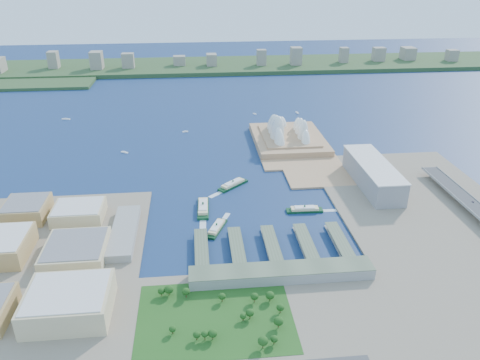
{
  "coord_description": "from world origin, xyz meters",
  "views": [
    {
      "loc": [
        -71.74,
        -542.29,
        316.09
      ],
      "look_at": [
        -7.71,
        85.6,
        18.0
      ],
      "focal_mm": 35.0,
      "sensor_mm": 36.0,
      "label": 1
    }
  ],
  "objects": [
    {
      "name": "boat_e",
      "position": [
        64.55,
        466.04,
        1.26
      ],
      "size": [
        7.85,
        10.59,
        2.53
      ],
      "primitive_type": null,
      "rotation": [
        0.0,
        0.0,
        0.51
      ],
      "color": "white",
      "rests_on": "ground"
    },
    {
      "name": "ferry_b",
      "position": [
        -16.84,
        102.2,
        5.17
      ],
      "size": [
        49.85,
        46.96,
        10.33
      ],
      "primitive_type": null,
      "rotation": [
        0.0,
        0.0,
        -0.84
      ],
      "color": "#0E391B",
      "rests_on": "ground"
    },
    {
      "name": "opera_house",
      "position": [
        105.0,
        280.0,
        32.0
      ],
      "size": [
        134.0,
        180.0,
        58.0
      ],
      "primitive_type": null,
      "color": "white",
      "rests_on": "peninsula"
    },
    {
      "name": "peninsula",
      "position": [
        107.5,
        260.0,
        1.5
      ],
      "size": [
        135.0,
        220.0,
        3.0
      ],
      "primitive_type": "cube",
      "color": "tan",
      "rests_on": "ground"
    },
    {
      "name": "ferry_a",
      "position": [
        -64.94,
        32.35,
        5.69
      ],
      "size": [
        17.59,
        60.7,
        11.38
      ],
      "primitive_type": null,
      "rotation": [
        0.0,
        0.0,
        -0.04
      ],
      "color": "#0E391B",
      "rests_on": "ground"
    },
    {
      "name": "west_land",
      "position": [
        -250.0,
        -105.0,
        1.5
      ],
      "size": [
        220.0,
        390.0,
        3.0
      ],
      "primitive_type": "cube",
      "color": "gray",
      "rests_on": "ground"
    },
    {
      "name": "ferry_wharves",
      "position": [
        14.0,
        -75.0,
        4.65
      ],
      "size": [
        184.0,
        90.0,
        9.3
      ],
      "primitive_type": null,
      "color": "#4E5C45",
      "rests_on": "ground"
    },
    {
      "name": "boat_c",
      "position": [
        161.44,
        463.83,
        1.55
      ],
      "size": [
        5.85,
        14.18,
        3.1
      ],
      "primitive_type": null,
      "rotation": [
        0.0,
        0.0,
        3.28
      ],
      "color": "white",
      "rests_on": "ground"
    },
    {
      "name": "boat_d",
      "position": [
        -350.5,
        469.69,
        1.53
      ],
      "size": [
        18.51,
        8.02,
        3.05
      ],
      "primitive_type": null,
      "rotation": [
        0.0,
        0.0,
        1.34
      ],
      "color": "white",
      "rests_on": "ground"
    },
    {
      "name": "boat_a",
      "position": [
        -199.72,
        259.37,
        1.38
      ],
      "size": [
        14.04,
        10.46,
        2.75
      ],
      "primitive_type": null,
      "rotation": [
        0.0,
        0.0,
        1.02
      ],
      "color": "white",
      "rests_on": "ground"
    },
    {
      "name": "car_c",
      "position": [
        304.0,
        -10.8,
        15.44
      ],
      "size": [
        1.67,
        4.1,
        1.19
      ],
      "primitive_type": "imported",
      "rotation": [
        0.0,
        0.0,
        3.14
      ],
      "color": "slate",
      "rests_on": "expressway"
    },
    {
      "name": "ferry_c",
      "position": [
        -49.09,
        -23.31,
        4.69
      ],
      "size": [
        31.3,
        50.56,
        9.38
      ],
      "primitive_type": null,
      "rotation": [
        0.0,
        0.0,
        2.73
      ],
      "color": "#0E391B",
      "rests_on": "ground"
    },
    {
      "name": "south_land",
      "position": [
        0.0,
        -210.0,
        1.5
      ],
      "size": [
        720.0,
        180.0,
        3.0
      ],
      "primitive_type": "cube",
      "color": "gray",
      "rests_on": "ground"
    },
    {
      "name": "ferry_d",
      "position": [
        74.82,
        13.14,
        4.77
      ],
      "size": [
        50.78,
        14.4,
        9.53
      ],
      "primitive_type": null,
      "rotation": [
        0.0,
        0.0,
        1.54
      ],
      "color": "#0E391B",
      "rests_on": "ground"
    },
    {
      "name": "boat_b",
      "position": [
        -90.91,
        359.99,
        1.47
      ],
      "size": [
        11.52,
        6.29,
        2.95
      ],
      "primitive_type": null,
      "rotation": [
        0.0,
        0.0,
        1.81
      ],
      "color": "white",
      "rests_on": "ground"
    },
    {
      "name": "toaster_building",
      "position": [
        195.0,
        80.0,
        20.5
      ],
      "size": [
        45.0,
        155.0,
        35.0
      ],
      "primitive_type": "cube",
      "color": "gray",
      "rests_on": "east_land"
    },
    {
      "name": "park",
      "position": [
        -60.0,
        -190.0,
        11.0
      ],
      "size": [
        150.0,
        110.0,
        16.0
      ],
      "primitive_type": null,
      "color": "#194714",
      "rests_on": "south_land"
    },
    {
      "name": "ground",
      "position": [
        0.0,
        0.0,
        0.0
      ],
      "size": [
        3000.0,
        3000.0,
        0.0
      ],
      "primitive_type": "plane",
      "color": "#0F214A",
      "rests_on": "ground"
    },
    {
      "name": "far_skyline",
      "position": [
        0.0,
        960.0,
        39.5
      ],
      "size": [
        1900.0,
        140.0,
        55.0
      ],
      "primitive_type": null,
      "color": "gray",
      "rests_on": "far_shore"
    },
    {
      "name": "east_land",
      "position": [
        240.0,
        -50.0,
        1.5
      ],
      "size": [
        240.0,
        500.0,
        3.0
      ],
      "primitive_type": "cube",
      "color": "gray",
      "rests_on": "ground"
    },
    {
      "name": "terminal_building",
      "position": [
        15.0,
        -135.0,
        9.0
      ],
      "size": [
        200.0,
        28.0,
        12.0
      ],
      "primitive_type": "cube",
      "color": "gray",
      "rests_on": "south_land"
    },
    {
      "name": "west_buildings",
      "position": [
        -250.0,
        -70.0,
        16.5
      ],
      "size": [
        200.0,
        280.0,
        27.0
      ],
      "primitive_type": null,
      "color": "#A58652",
      "rests_on": "west_land"
    },
    {
      "name": "far_shore",
      "position": [
        0.0,
        980.0,
        6.0
      ],
      "size": [
        2200.0,
        260.0,
        12.0
      ],
      "primitive_type": "cube",
      "color": "#2D4926",
      "rests_on": "ground"
    }
  ]
}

